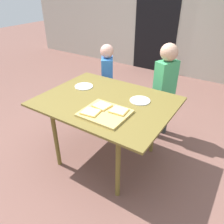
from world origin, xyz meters
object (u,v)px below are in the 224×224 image
pizza_slice_far_left (102,106)px  plate_white_left (84,86)px  pizza_slice_near_left (91,112)px  pizza_slice_far_right (119,111)px  child_right (165,85)px  plate_white_right (140,101)px  cutting_board (105,113)px  dining_table (106,106)px  child_left (107,78)px

pizza_slice_far_left → plate_white_left: bearing=147.7°
pizza_slice_near_left → pizza_slice_far_right: size_ratio=1.03×
pizza_slice_near_left → child_right: 1.05m
pizza_slice_far_right → child_right: 0.87m
pizza_slice_far_left → child_right: child_right is taller
pizza_slice_far_right → plate_white_left: size_ratio=0.79×
plate_white_right → pizza_slice_near_left: bearing=-117.7°
pizza_slice_near_left → child_right: (0.27, 1.01, -0.06)m
cutting_board → pizza_slice_near_left: pizza_slice_near_left is taller
dining_table → pizza_slice_far_left: 0.18m
pizza_slice_near_left → pizza_slice_far_right: 0.24m
pizza_slice_far_left → plate_white_left: pizza_slice_far_left is taller
pizza_slice_near_left → plate_white_right: size_ratio=0.82×
cutting_board → pizza_slice_far_left: bearing=139.4°
cutting_board → plate_white_right: bearing=69.5°
cutting_board → child_right: (0.17, 0.94, -0.05)m
plate_white_right → pizza_slice_far_left: bearing=-125.5°
pizza_slice_far_right → cutting_board: bearing=-140.5°
cutting_board → pizza_slice_far_left: 0.11m
plate_white_left → pizza_slice_far_right: bearing=-23.8°
pizza_slice_far_left → plate_white_left: (-0.43, 0.27, -0.02)m
cutting_board → child_right: bearing=79.6°
pizza_slice_far_right → child_left: child_left is taller
pizza_slice_near_left → plate_white_left: size_ratio=0.82×
dining_table → cutting_board: 0.26m
pizza_slice_far_left → cutting_board: bearing=-40.6°
child_left → pizza_slice_far_left: bearing=-58.5°
plate_white_right → child_left: (-0.74, 0.54, -0.12)m
plate_white_right → child_left: bearing=143.9°
cutting_board → plate_white_left: cutting_board is taller
pizza_slice_far_right → pizza_slice_near_left: bearing=-141.4°
pizza_slice_far_left → child_left: (-0.52, 0.85, -0.15)m
pizza_slice_far_right → plate_white_right: (0.05, 0.30, -0.02)m
pizza_slice_far_right → plate_white_right: bearing=80.8°
cutting_board → child_right: 0.95m
pizza_slice_far_left → child_right: size_ratio=0.14×
pizza_slice_far_right → pizza_slice_far_left: (-0.17, -0.01, 0.00)m
pizza_slice_far_left → child_right: 0.91m
pizza_slice_far_left → plate_white_right: (0.22, 0.31, -0.02)m
dining_table → child_left: size_ratio=1.22×
pizza_slice_near_left → plate_white_right: (0.24, 0.45, -0.02)m
pizza_slice_far_left → dining_table: bearing=110.9°
dining_table → pizza_slice_far_left: pizza_slice_far_left is taller
dining_table → pizza_slice_far_right: pizza_slice_far_right is taller
pizza_slice_far_left → child_left: 1.00m
pizza_slice_far_right → child_left: size_ratio=0.15×
pizza_slice_near_left → pizza_slice_far_left: (0.02, 0.14, 0.00)m
plate_white_right → child_right: size_ratio=0.17×
pizza_slice_near_left → dining_table: bearing=97.7°
cutting_board → child_right: child_right is taller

